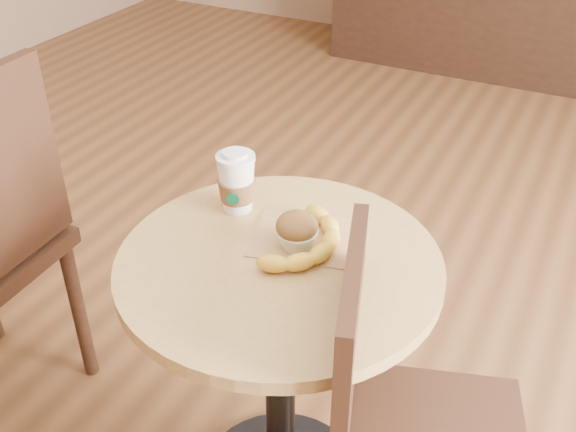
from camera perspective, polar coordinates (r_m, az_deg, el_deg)
The scene contains 6 objects.
cafe_table at distance 1.52m, azimuth -0.70°, elevation -10.56°, with size 0.67×0.67×0.75m.
chair_right at distance 1.42m, azimuth 9.48°, elevation -17.18°, with size 0.49×0.49×0.89m.
kraft_bag at distance 1.42m, azimuth 1.82°, elevation -1.91°, with size 0.24×0.18×0.00m, color #A37B4F.
coffee_cup at distance 1.49m, azimuth -4.37°, elevation 2.74°, with size 0.09×0.09×0.14m.
muffin at distance 1.37m, azimuth 0.75°, elevation -1.27°, with size 0.09×0.09×0.08m.
banana at distance 1.38m, azimuth 1.96°, elevation -2.20°, with size 0.14×0.27×0.04m, color gold, non-canonical shape.
Camera 1 is at (0.59, -1.08, 1.57)m, focal length 42.00 mm.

